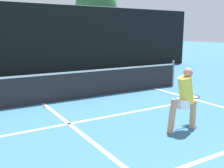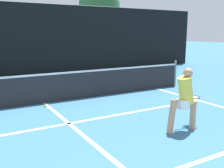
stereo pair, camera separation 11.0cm
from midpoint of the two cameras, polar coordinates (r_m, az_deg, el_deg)
The scene contains 9 objects.
court_service_line at distance 6.59m, azimuth -8.88°, elevation -8.49°, with size 8.25×0.10×0.01m, color white.
court_center_mark at distance 6.25m, azimuth -7.59°, elevation -9.55°, with size 0.10×5.15×0.01m, color white.
court_sideline_right at distance 8.89m, azimuth 20.46°, elevation -3.91°, with size 0.10×6.15×0.01m, color white.
net at distance 8.47m, azimuth -14.32°, elevation -0.73°, with size 11.09×0.09×1.07m.
fence_back at distance 14.06m, azimuth -21.16°, elevation 8.93°, with size 24.00×0.06×3.70m.
player_practicing at distance 6.09m, azimuth 16.05°, elevation -2.80°, with size 1.12×0.54×1.44m.
tennis_ball_scattered_2 at distance 8.14m, azimuth -13.95°, elevation -4.65°, with size 0.07×0.07×0.07m, color #D1E033.
parked_car at distance 18.16m, azimuth -21.66°, elevation 5.18°, with size 1.72×4.44×1.35m.
tree_mid at distance 22.03m, azimuth -2.64°, elevation 16.34°, with size 3.36×3.36×5.91m.
Camera 2 is at (-2.13, -0.42, 2.19)m, focal length 42.00 mm.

